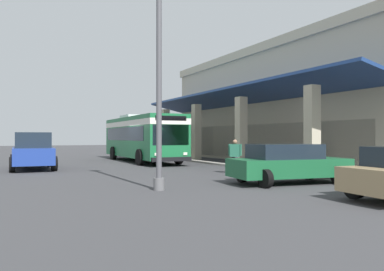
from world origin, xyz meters
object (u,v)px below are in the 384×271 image
parked_sedan_green (288,163)px  lot_light_pole (159,58)px  parked_suv_blue (33,150)px  pedestrian (235,155)px  potted_palm (174,148)px  transit_bus (142,135)px

parked_sedan_green → lot_light_pole: 6.11m
lot_light_pole → parked_sedan_green: bearing=84.8°
parked_sedan_green → lot_light_pole: (-0.45, -4.96, 3.54)m
parked_suv_blue → pedestrian: parked_suv_blue is taller
pedestrian → potted_palm: bearing=166.9°
parked_sedan_green → pedestrian: size_ratio=2.86×
pedestrian → lot_light_pole: size_ratio=0.20×
transit_bus → lot_light_pole: 15.24m
pedestrian → lot_light_pole: bearing=-55.3°
pedestrian → potted_palm: 15.40m
parked_suv_blue → pedestrian: (7.04, 8.34, -0.12)m
transit_bus → parked_suv_blue: transit_bus is taller
lot_light_pole → pedestrian: bearing=124.7°
transit_bus → lot_light_pole: bearing=-16.9°
pedestrian → potted_palm: potted_palm is taller
potted_palm → lot_light_pole: lot_light_pole is taller
parked_suv_blue → potted_palm: 14.26m
transit_bus → lot_light_pole: (14.39, -4.37, 2.44)m
potted_palm → lot_light_pole: 20.91m
transit_bus → pedestrian: transit_bus is taller
potted_palm → lot_light_pole: size_ratio=0.36×
parked_suv_blue → parked_sedan_green: 13.73m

